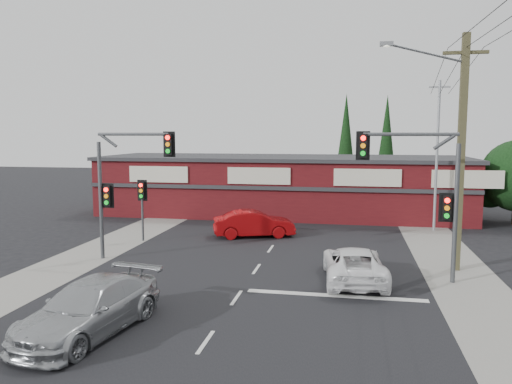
% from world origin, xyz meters
% --- Properties ---
extents(ground, '(120.00, 120.00, 0.00)m').
position_xyz_m(ground, '(0.00, 0.00, 0.00)').
color(ground, black).
rests_on(ground, ground).
extents(road_strip, '(14.00, 70.00, 0.01)m').
position_xyz_m(road_strip, '(0.00, 5.00, 0.01)').
color(road_strip, black).
rests_on(road_strip, ground).
extents(verge_left, '(3.00, 70.00, 0.02)m').
position_xyz_m(verge_left, '(-8.50, 5.00, 0.01)').
color(verge_left, gray).
rests_on(verge_left, ground).
extents(verge_right, '(3.00, 70.00, 0.02)m').
position_xyz_m(verge_right, '(8.50, 5.00, 0.01)').
color(verge_right, gray).
rests_on(verge_right, ground).
extents(stop_line, '(6.50, 0.35, 0.01)m').
position_xyz_m(stop_line, '(3.50, -1.50, 0.01)').
color(stop_line, silver).
rests_on(stop_line, ground).
extents(white_suv, '(2.72, 5.13, 1.37)m').
position_xyz_m(white_suv, '(4.15, 0.53, 0.69)').
color(white_suv, white).
rests_on(white_suv, ground).
extents(silver_suv, '(3.05, 5.59, 1.54)m').
position_xyz_m(silver_suv, '(-3.54, -6.29, 0.77)').
color(silver_suv, '#A7AAAC').
rests_on(silver_suv, ground).
extents(red_sedan, '(4.87, 3.00, 1.52)m').
position_xyz_m(red_sedan, '(-1.42, 8.25, 0.76)').
color(red_sedan, '#97090B').
rests_on(red_sedan, ground).
extents(lane_dashes, '(0.12, 52.32, 0.01)m').
position_xyz_m(lane_dashes, '(0.00, 7.36, 0.01)').
color(lane_dashes, silver).
rests_on(lane_dashes, ground).
extents(shop_building, '(27.30, 8.40, 4.22)m').
position_xyz_m(shop_building, '(-0.99, 16.99, 2.13)').
color(shop_building, '#470E12').
rests_on(shop_building, ground).
extents(conifer_near, '(1.80, 1.80, 9.25)m').
position_xyz_m(conifer_near, '(3.50, 24.00, 5.48)').
color(conifer_near, '#2D2116').
rests_on(conifer_near, ground).
extents(conifer_far, '(1.80, 1.80, 9.25)m').
position_xyz_m(conifer_far, '(7.00, 26.00, 5.48)').
color(conifer_far, '#2D2116').
rests_on(conifer_far, ground).
extents(traffic_mast_left, '(3.77, 0.27, 5.97)m').
position_xyz_m(traffic_mast_left, '(-6.43, 2.00, 3.93)').
color(traffic_mast_left, '#47494C').
rests_on(traffic_mast_left, ground).
extents(traffic_mast_right, '(3.96, 0.27, 5.97)m').
position_xyz_m(traffic_mast_right, '(6.86, 1.00, 3.95)').
color(traffic_mast_right, '#47494C').
rests_on(traffic_mast_right, ground).
extents(pedestal_signal, '(0.55, 0.27, 3.38)m').
position_xyz_m(pedestal_signal, '(-7.20, 6.01, 2.41)').
color(pedestal_signal, '#47494C').
rests_on(pedestal_signal, ground).
extents(utility_pole, '(4.38, 0.59, 10.00)m').
position_xyz_m(utility_pole, '(8.36, 2.99, 5.40)').
color(utility_pole, '#4E492C').
rests_on(utility_pole, ground).
extents(steel_pole, '(1.20, 0.16, 9.00)m').
position_xyz_m(steel_pole, '(9.00, 12.00, 4.70)').
color(steel_pole, gray).
rests_on(steel_pole, ground).
extents(power_lines, '(2.01, 29.00, 1.22)m').
position_xyz_m(power_lines, '(8.47, -2.47, 9.04)').
color(power_lines, black).
rests_on(power_lines, ground).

